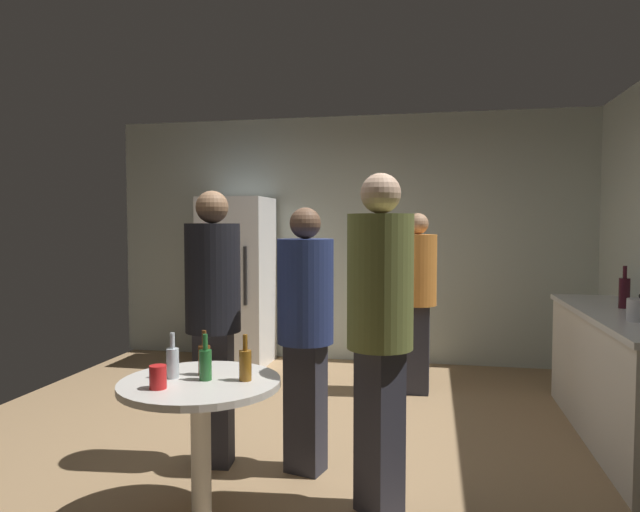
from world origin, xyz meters
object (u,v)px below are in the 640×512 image
object	(u,v)px
foreground_table	(200,401)
person_in_black_shirt	(213,306)
person_in_olive_shirt	(380,316)
refrigerator	(237,281)
wine_bottle_on_counter	(624,292)
beer_bottle_brown	(204,359)
plastic_cup_red	(158,377)
beer_bottle_green	(205,363)
beer_bottle_clear	(173,362)
person_in_navy_shirt	(305,319)
beer_bottle_amber	(245,364)
person_in_orange_shirt	(417,289)

from	to	relation	value
foreground_table	person_in_black_shirt	distance (m)	0.80
person_in_olive_shirt	person_in_black_shirt	bearing A→B (deg)	-66.22
refrigerator	wine_bottle_on_counter	size ratio (longest dim) A/B	5.81
beer_bottle_brown	plastic_cup_red	world-z (taller)	beer_bottle_brown
refrigerator	wine_bottle_on_counter	xyz separation A→B (m)	(3.45, -1.35, 0.12)
wine_bottle_on_counter	foreground_table	world-z (taller)	wine_bottle_on_counter
wine_bottle_on_counter	plastic_cup_red	world-z (taller)	wine_bottle_on_counter
beer_bottle_green	person_in_olive_shirt	xyz separation A→B (m)	(0.84, 0.28, 0.22)
beer_bottle_clear	person_in_black_shirt	xyz separation A→B (m)	(-0.06, 0.67, 0.19)
foreground_table	person_in_olive_shirt	distance (m)	1.00
plastic_cup_red	person_in_olive_shirt	size ratio (longest dim) A/B	0.06
person_in_black_shirt	person_in_navy_shirt	size ratio (longest dim) A/B	1.07
refrigerator	beer_bottle_amber	xyz separation A→B (m)	(1.17, -3.16, -0.08)
beer_bottle_amber	person_in_navy_shirt	xyz separation A→B (m)	(0.15, 0.67, 0.12)
beer_bottle_clear	person_in_orange_shirt	size ratio (longest dim) A/B	0.14
beer_bottle_brown	person_in_olive_shirt	distance (m)	0.93
person_in_navy_shirt	person_in_olive_shirt	distance (m)	0.65
beer_bottle_clear	plastic_cup_red	size ratio (longest dim) A/B	2.09
wine_bottle_on_counter	plastic_cup_red	distance (m)	3.32
person_in_navy_shirt	person_in_olive_shirt	xyz separation A→B (m)	(0.49, -0.42, 0.10)
wine_bottle_on_counter	person_in_navy_shirt	world-z (taller)	person_in_navy_shirt
beer_bottle_amber	beer_bottle_brown	world-z (taller)	same
plastic_cup_red	person_in_navy_shirt	bearing A→B (deg)	59.95
beer_bottle_brown	plastic_cup_red	distance (m)	0.30
wine_bottle_on_counter	beer_bottle_clear	world-z (taller)	wine_bottle_on_counter
beer_bottle_green	person_in_navy_shirt	xyz separation A→B (m)	(0.35, 0.70, 0.12)
beer_bottle_brown	person_in_orange_shirt	xyz separation A→B (m)	(1.01, 2.37, 0.12)
person_in_black_shirt	person_in_olive_shirt	world-z (taller)	person_in_olive_shirt
beer_bottle_amber	foreground_table	bearing A→B (deg)	-170.66
plastic_cup_red	person_in_navy_shirt	world-z (taller)	person_in_navy_shirt
refrigerator	person_in_navy_shirt	bearing A→B (deg)	-61.94
person_in_navy_shirt	person_in_black_shirt	bearing A→B (deg)	-72.40
beer_bottle_green	plastic_cup_red	bearing A→B (deg)	-131.01
plastic_cup_red	person_in_olive_shirt	bearing A→B (deg)	24.77
wine_bottle_on_counter	beer_bottle_brown	world-z (taller)	wine_bottle_on_counter
foreground_table	person_in_olive_shirt	world-z (taller)	person_in_olive_shirt
beer_bottle_brown	plastic_cup_red	size ratio (longest dim) A/B	2.09
person_in_navy_shirt	refrigerator	bearing A→B (deg)	-136.82
beer_bottle_clear	person_in_black_shirt	world-z (taller)	person_in_black_shirt
beer_bottle_amber	person_in_orange_shirt	distance (m)	2.55
plastic_cup_red	person_in_olive_shirt	xyz separation A→B (m)	(1.00, 0.46, 0.25)
beer_bottle_amber	person_in_black_shirt	bearing A→B (deg)	123.65
wine_bottle_on_counter	beer_bottle_green	world-z (taller)	wine_bottle_on_counter
beer_bottle_brown	beer_bottle_green	bearing A→B (deg)	-63.78
person_in_orange_shirt	person_in_navy_shirt	xyz separation A→B (m)	(-0.62, -1.76, -0.00)
beer_bottle_brown	person_in_black_shirt	xyz separation A→B (m)	(-0.19, 0.58, 0.19)
beer_bottle_brown	beer_bottle_clear	bearing A→B (deg)	-144.94
beer_bottle_green	person_in_orange_shirt	xyz separation A→B (m)	(0.97, 2.46, 0.12)
person_in_orange_shirt	foreground_table	bearing A→B (deg)	-20.32
beer_bottle_green	beer_bottle_clear	distance (m)	0.18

